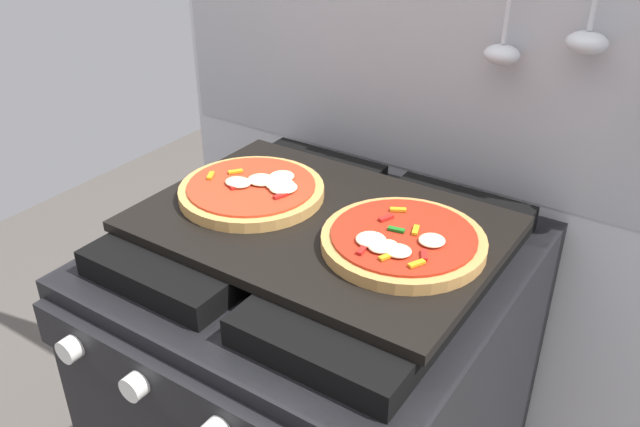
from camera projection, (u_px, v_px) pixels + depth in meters
name	position (u px, v px, depth m)	size (l,w,h in m)	color
kitchen_backsplash	(415.00, 206.00, 1.32)	(1.10, 0.09, 1.55)	silver
baking_tray	(320.00, 224.00, 1.02)	(0.54, 0.38, 0.02)	black
pizza_left	(255.00, 189.00, 1.08)	(0.23, 0.23, 0.03)	tan
pizza_right	(403.00, 241.00, 0.94)	(0.23, 0.23, 0.03)	#C18947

